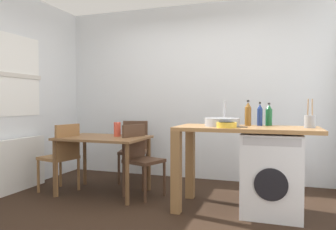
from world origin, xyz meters
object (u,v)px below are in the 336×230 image
(chair_spare_by_wall, at_px, (134,147))
(mixing_bowl, at_px, (227,125))
(chair_opposite, at_px, (140,156))
(bottle_squat_brown, at_px, (260,115))
(dining_table, at_px, (103,144))
(utensil_crock, at_px, (310,121))
(bottle_tall_green, at_px, (248,114))
(washing_machine, at_px, (271,174))
(bottle_clear_small, at_px, (269,115))
(vase, at_px, (117,129))
(chair_person_seat, at_px, (62,154))

(chair_spare_by_wall, relative_size, mixing_bowl, 4.33)
(chair_opposite, bearing_deg, bottle_squat_brown, 111.21)
(dining_table, distance_m, utensil_crock, 2.47)
(bottle_tall_green, distance_m, bottle_squat_brown, 0.14)
(dining_table, relative_size, washing_machine, 1.28)
(dining_table, distance_m, chair_spare_by_wall, 0.79)
(chair_spare_by_wall, xyz_separation_m, mixing_bowl, (1.55, -1.08, 0.44))
(bottle_squat_brown, distance_m, bottle_clear_small, 0.11)
(utensil_crock, relative_size, vase, 1.62)
(chair_opposite, distance_m, bottle_tall_green, 1.44)
(chair_person_seat, height_order, vase, vase)
(bottle_tall_green, bearing_deg, bottle_squat_brown, 22.17)
(chair_person_seat, relative_size, utensil_crock, 3.00)
(dining_table, bearing_deg, chair_opposite, 8.85)
(bottle_squat_brown, height_order, bottle_clear_small, bottle_squat_brown)
(bottle_tall_green, relative_size, vase, 1.56)
(chair_person_seat, distance_m, chair_spare_by_wall, 1.09)
(dining_table, bearing_deg, vase, 33.69)
(vase, bearing_deg, dining_table, -146.31)
(bottle_squat_brown, height_order, vase, bottle_squat_brown)
(dining_table, distance_m, washing_machine, 2.09)
(mixing_bowl, xyz_separation_m, utensil_crock, (0.81, 0.25, 0.04))
(chair_person_seat, distance_m, vase, 0.80)
(utensil_crock, bearing_deg, bottle_squat_brown, 160.11)
(utensil_crock, bearing_deg, bottle_clear_small, 150.73)
(bottle_tall_green, bearing_deg, mixing_bowl, -115.63)
(dining_table, bearing_deg, mixing_bowl, -10.79)
(chair_opposite, xyz_separation_m, bottle_clear_small, (1.56, 0.09, 0.53))
(washing_machine, relative_size, bottle_clear_small, 3.32)
(chair_spare_by_wall, relative_size, bottle_tall_green, 3.10)
(chair_person_seat, bearing_deg, mixing_bowl, -82.41)
(bottle_squat_brown, bearing_deg, dining_table, -176.44)
(chair_opposite, bearing_deg, washing_machine, 102.68)
(chair_spare_by_wall, bearing_deg, chair_opposite, 105.02)
(bottle_clear_small, xyz_separation_m, utensil_crock, (0.41, -0.23, -0.05))
(bottle_tall_green, bearing_deg, chair_opposite, 179.77)
(bottle_tall_green, distance_m, utensil_crock, 0.65)
(mixing_bowl, bearing_deg, bottle_squat_brown, 54.44)
(chair_opposite, bearing_deg, bottle_clear_small, 112.79)
(bottle_tall_green, bearing_deg, utensil_crock, -11.72)
(dining_table, height_order, bottle_tall_green, bottle_tall_green)
(chair_person_seat, xyz_separation_m, vase, (0.70, 0.22, 0.32))
(chair_opposite, bearing_deg, utensil_crock, 105.45)
(chair_person_seat, bearing_deg, chair_spare_by_wall, -22.59)
(chair_opposite, height_order, bottle_squat_brown, bottle_squat_brown)
(bottle_squat_brown, bearing_deg, utensil_crock, -19.89)
(chair_spare_by_wall, distance_m, bottle_clear_small, 2.11)
(chair_spare_by_wall, distance_m, bottle_tall_green, 1.95)
(bottle_squat_brown, relative_size, vase, 1.45)
(bottle_tall_green, bearing_deg, chair_person_seat, -175.50)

